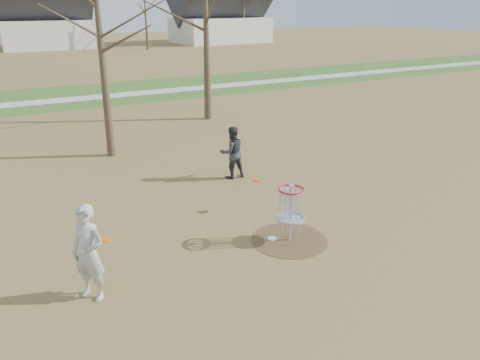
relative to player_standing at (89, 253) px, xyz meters
name	(u,v)px	position (x,y,z in m)	size (l,w,h in m)	color
ground	(289,240)	(4.53, 0.08, -0.94)	(160.00, 160.00, 0.00)	brown
green_band	(93,94)	(4.53, 21.08, -0.93)	(160.00, 8.00, 0.01)	#2D5119
footpath	(96,97)	(4.53, 20.08, -0.92)	(160.00, 1.50, 0.01)	#9E9E99
dirt_circle	(289,240)	(4.53, 0.08, -0.93)	(1.80, 1.80, 0.01)	#47331E
player_standing	(89,253)	(0.00, 0.00, 0.00)	(0.68, 0.45, 1.87)	#AAAAAA
player_throwing	(232,152)	(5.31, 4.46, -0.11)	(0.80, 0.63, 1.66)	#2E2F32
disc_grounded	(272,239)	(4.19, 0.31, -0.92)	(0.22, 0.22, 0.02)	silver
discs_in_play	(199,203)	(2.63, 0.96, 0.07)	(4.61, 2.24, 0.39)	#F62F0C
disc_golf_basket	(291,204)	(4.53, 0.08, -0.02)	(0.64, 0.64, 1.35)	#9EA3AD
bare_trees	(68,0)	(6.30, 35.87, 4.41)	(52.62, 44.98, 9.00)	#382B1E
houses_row	(68,17)	(8.84, 52.64, 2.59)	(56.51, 10.01, 7.26)	silver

